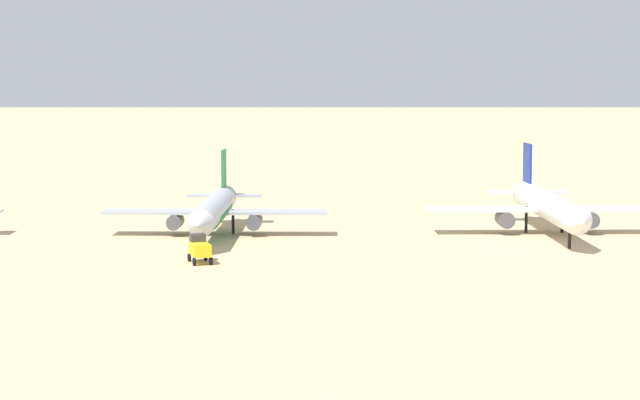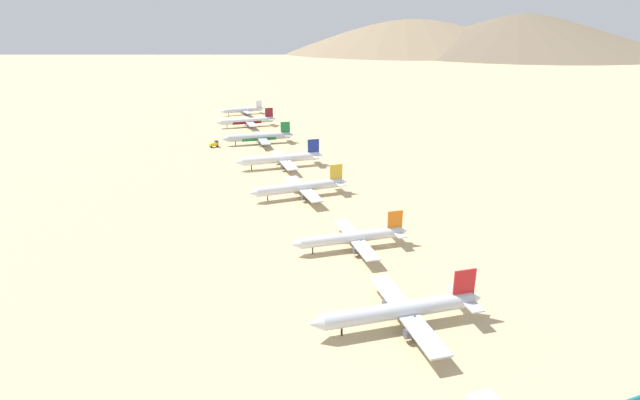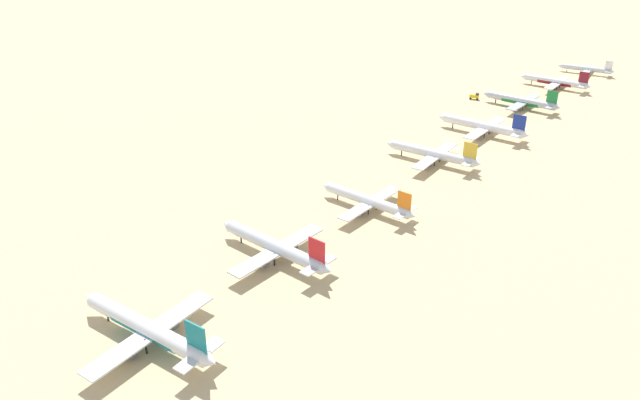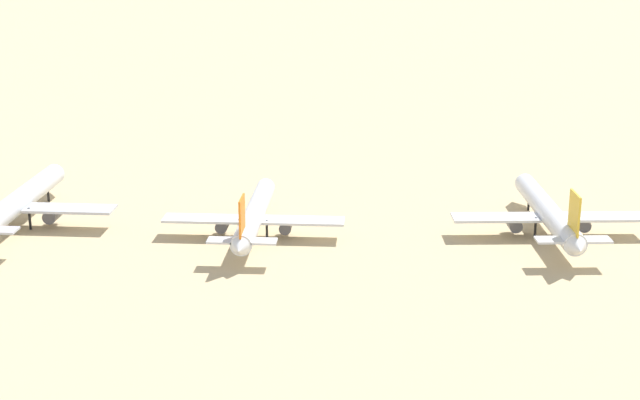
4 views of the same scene
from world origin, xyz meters
name	(u,v)px [view 1 (image 1 of 4)]	position (x,y,z in m)	size (l,w,h in m)	color
parked_jet_2	(214,209)	(-14.76, -77.15, 4.33)	(44.82, 36.74, 13.01)	#B2B7C1
parked_jet_3	(547,206)	(-6.73, -23.63, 4.68)	(48.07, 39.32, 13.90)	white
service_truck	(200,248)	(12.75, -82.01, 2.08)	(5.40, 3.12, 3.90)	yellow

